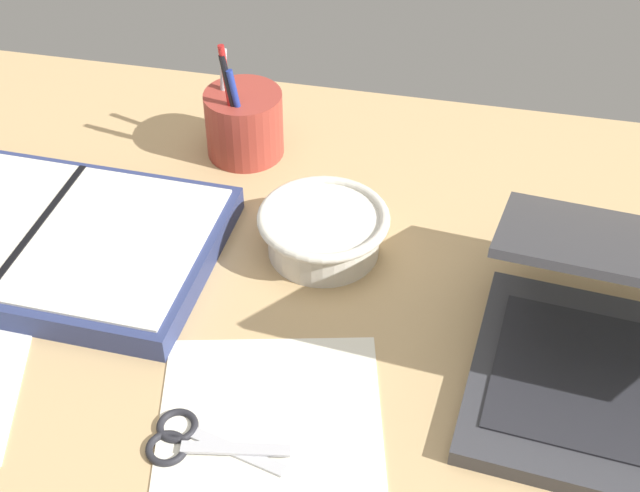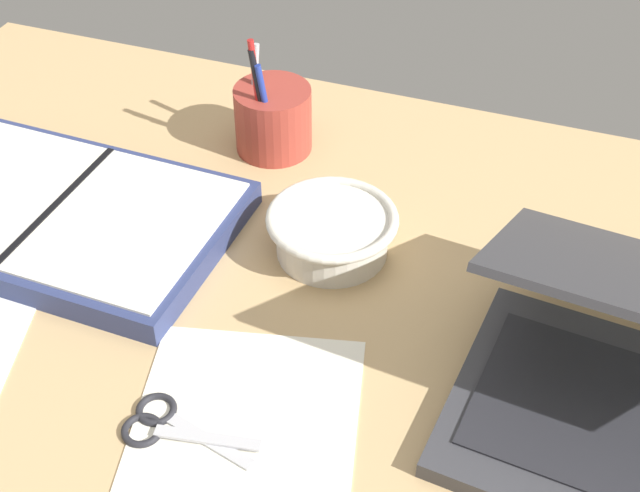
{
  "view_description": "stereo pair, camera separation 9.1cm",
  "coord_description": "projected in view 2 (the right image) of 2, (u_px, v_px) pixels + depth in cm",
  "views": [
    {
      "loc": [
        13.0,
        -58.85,
        68.58
      ],
      "look_at": [
        -1.56,
        8.04,
        9.0
      ],
      "focal_mm": 50.0,
      "sensor_mm": 36.0,
      "label": 1
    },
    {
      "loc": [
        21.71,
        -56.34,
        68.58
      ],
      "look_at": [
        -1.56,
        8.04,
        9.0
      ],
      "focal_mm": 50.0,
      "sensor_mm": 36.0,
      "label": 2
    }
  ],
  "objects": [
    {
      "name": "desk_top",
      "position": [
        308.0,
        358.0,
        0.9
      ],
      "size": [
        140.0,
        100.0,
        2.0
      ],
      "primitive_type": "cube",
      "color": "tan",
      "rests_on": "ground"
    },
    {
      "name": "bowl",
      "position": [
        332.0,
        231.0,
        0.99
      ],
      "size": [
        14.72,
        14.72,
        5.36
      ],
      "color": "silver",
      "rests_on": "desk_top"
    },
    {
      "name": "pen_cup",
      "position": [
        273.0,
        118.0,
        1.13
      ],
      "size": [
        9.84,
        9.84,
        16.45
      ],
      "color": "#9E382D",
      "rests_on": "desk_top"
    },
    {
      "name": "planner",
      "position": [
        60.0,
        215.0,
        1.03
      ],
      "size": [
        40.56,
        26.78,
        3.39
      ],
      "rotation": [
        0.0,
        0.0,
        -0.03
      ],
      "color": "navy",
      "rests_on": "desk_top"
    },
    {
      "name": "scissors",
      "position": [
        164.0,
        425.0,
        0.82
      ],
      "size": [
        13.04,
        6.48,
        0.8
      ],
      "rotation": [
        0.0,
        0.0,
        -0.04
      ],
      "color": "#B7B7BC",
      "rests_on": "desk_top"
    },
    {
      "name": "paper_sheet_front",
      "position": [
        240.0,
        447.0,
        0.8
      ],
      "size": [
        26.67,
        32.07,
        0.16
      ],
      "primitive_type": "cube",
      "rotation": [
        0.0,
        0.0,
        0.24
      ],
      "color": "silver",
      "rests_on": "desk_top"
    }
  ]
}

